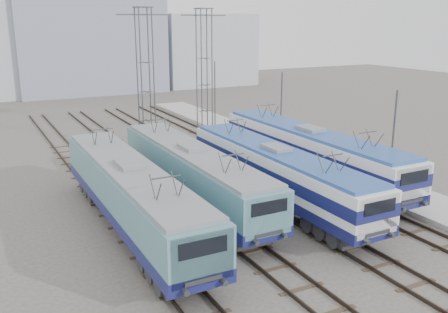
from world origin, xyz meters
TOP-DOWN VIEW (x-y plane):
  - ground at (0.00, 0.00)m, footprint 160.00×160.00m
  - platform at (10.20, 8.00)m, footprint 4.00×70.00m
  - locomotive_far_left at (-6.75, 4.86)m, footprint 2.84×17.96m
  - locomotive_center_left at (-2.25, 7.09)m, footprint 2.74×17.32m
  - locomotive_center_right at (2.25, 4.82)m, footprint 2.72×17.16m
  - locomotive_far_right at (6.75, 7.47)m, footprint 2.88×18.24m
  - catenary_tower_west at (0.00, 22.00)m, footprint 4.50×1.20m
  - catenary_tower_east at (6.50, 24.00)m, footprint 4.50×1.20m
  - mast_front at (8.60, 2.00)m, footprint 0.12×0.12m
  - mast_mid at (8.60, 14.00)m, footprint 0.12×0.12m
  - mast_rear at (8.60, 26.00)m, footprint 0.12×0.12m
  - building_center at (4.00, 62.00)m, footprint 22.00×14.00m
  - building_east at (24.00, 62.00)m, footprint 16.00×12.00m

SIDE VIEW (x-z plane):
  - ground at x=0.00m, z-range 0.00..0.00m
  - platform at x=10.20m, z-range 0.00..0.30m
  - locomotive_center_left at x=-2.25m, z-range 0.54..3.79m
  - locomotive_center_right at x=2.25m, z-range 0.59..3.81m
  - locomotive_far_left at x=-6.75m, z-range 0.55..3.93m
  - locomotive_far_right at x=6.75m, z-range 0.61..4.04m
  - mast_front at x=8.60m, z-range 0.00..7.00m
  - mast_mid at x=8.60m, z-range 0.00..7.00m
  - mast_rear at x=8.60m, z-range 0.00..7.00m
  - building_east at x=24.00m, z-range 0.00..12.00m
  - catenary_tower_west at x=0.00m, z-range 0.64..12.64m
  - catenary_tower_east at x=6.50m, z-range 0.64..12.64m
  - building_center at x=4.00m, z-range 0.00..18.00m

